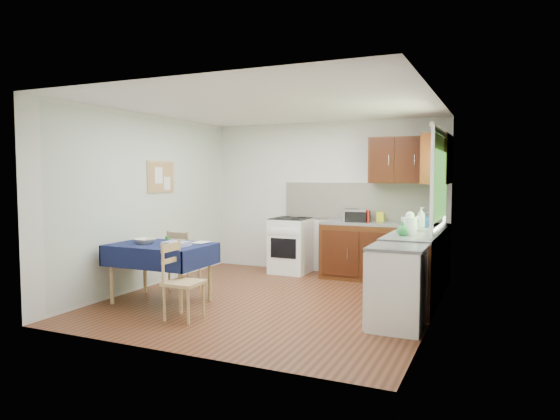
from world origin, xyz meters
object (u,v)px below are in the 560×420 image
at_px(sandwich_press, 358,216).
at_px(kettle, 410,224).
at_px(dining_table, 161,252).
at_px(chair_near, 181,278).
at_px(dish_rack, 418,228).
at_px(chair_far, 183,259).
at_px(toaster, 352,216).

xyz_separation_m(sandwich_press, kettle, (1.02, -1.38, 0.03)).
bearing_deg(dining_table, chair_near, -26.52).
bearing_deg(chair_near, dish_rack, -48.55).
bearing_deg(kettle, chair_far, -172.66).
bearing_deg(dining_table, chair_far, 111.85).
height_order(chair_near, toaster, toaster).
bearing_deg(dish_rack, dining_table, -129.68).
bearing_deg(sandwich_press, toaster, 174.22).
height_order(chair_far, sandwich_press, sandwich_press).
bearing_deg(dish_rack, chair_near, -115.50).
height_order(sandwich_press, dish_rack, sandwich_press).
xyz_separation_m(dining_table, chair_far, (-0.12, 0.65, -0.19)).
xyz_separation_m(chair_near, sandwich_press, (1.25, 2.93, 0.53)).
bearing_deg(toaster, sandwich_press, 9.27).
bearing_deg(chair_near, sandwich_press, -24.18).
distance_m(dining_table, sandwich_press, 3.10).
relative_size(toaster, sandwich_press, 0.78).
bearing_deg(chair_near, chair_far, 32.82).
height_order(dish_rack, kettle, kettle).
bearing_deg(sandwich_press, dish_rack, -47.64).
bearing_deg(sandwich_press, dining_table, -137.00).
distance_m(chair_far, dish_rack, 3.24).
xyz_separation_m(dining_table, dish_rack, (2.94, 1.59, 0.28)).
height_order(chair_near, kettle, kettle).
xyz_separation_m(dining_table, toaster, (1.82, 2.42, 0.34)).
bearing_deg(chair_far, sandwich_press, -140.90).
relative_size(sandwich_press, kettle, 1.18).
height_order(toaster, dish_rack, toaster).
distance_m(toaster, dish_rack, 1.40).
height_order(chair_far, chair_near, chair_near).
height_order(chair_near, sandwich_press, sandwich_press).
bearing_deg(kettle, dish_rack, 88.51).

